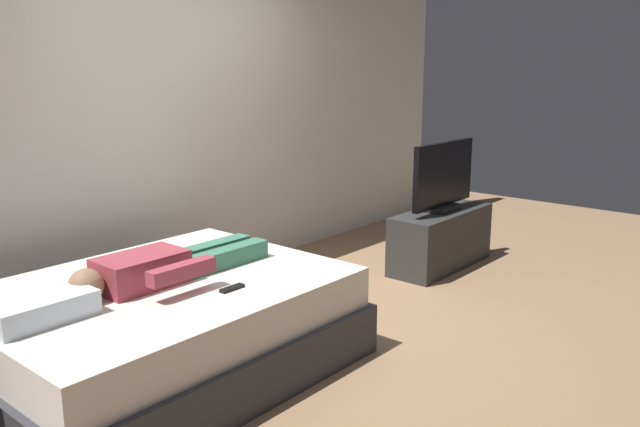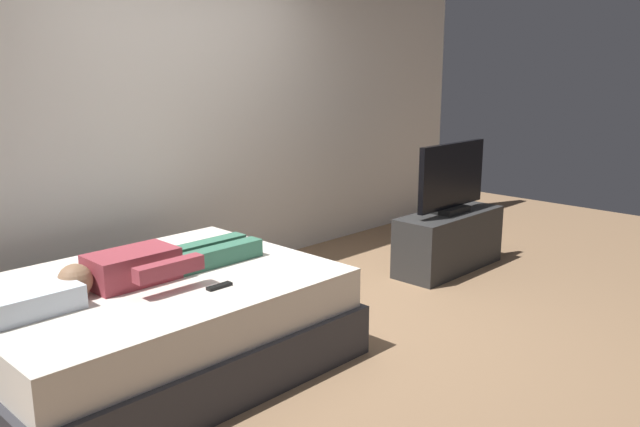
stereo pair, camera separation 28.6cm
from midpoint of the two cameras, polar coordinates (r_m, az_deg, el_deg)
name	(u,v)px [view 2 (the right image)]	position (r m, az deg, el deg)	size (l,w,h in m)	color
ground_plane	(323,334)	(4.32, 2.23, -10.60)	(10.00, 10.00, 0.00)	#8C6B4C
back_wall	(216,105)	(5.42, -7.65, 9.43)	(6.40, 0.10, 2.80)	silver
bed	(153,324)	(3.88, -12.40, -9.51)	(2.03, 1.55, 0.54)	#333338
pillow	(25,300)	(3.46, -22.37, -7.09)	(0.48, 0.34, 0.12)	white
person	(154,264)	(3.77, -12.31, -4.37)	(1.26, 0.46, 0.18)	#993842
remote	(219,286)	(3.57, -6.58, -6.39)	(0.15, 0.04, 0.02)	black
tv_stand	(449,241)	(5.69, 12.68, -2.38)	(1.10, 0.40, 0.50)	#2D2D2D
tv	(452,179)	(5.57, 12.96, 2.94)	(0.88, 0.20, 0.59)	black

